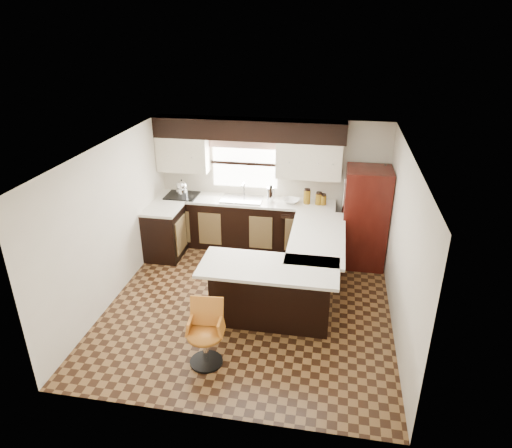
% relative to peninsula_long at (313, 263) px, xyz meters
% --- Properties ---
extents(floor, '(4.40, 4.40, 0.00)m').
position_rel_peninsula_long_xyz_m(floor, '(-0.90, -0.62, -0.45)').
color(floor, '#49301A').
rests_on(floor, ground).
extents(ceiling, '(4.40, 4.40, 0.00)m').
position_rel_peninsula_long_xyz_m(ceiling, '(-0.90, -0.62, 1.95)').
color(ceiling, silver).
rests_on(ceiling, wall_back).
extents(wall_back, '(4.40, 0.00, 4.40)m').
position_rel_peninsula_long_xyz_m(wall_back, '(-0.90, 1.58, 0.75)').
color(wall_back, beige).
rests_on(wall_back, floor).
extents(wall_front, '(4.40, 0.00, 4.40)m').
position_rel_peninsula_long_xyz_m(wall_front, '(-0.90, -2.83, 0.75)').
color(wall_front, beige).
rests_on(wall_front, floor).
extents(wall_left, '(0.00, 4.40, 4.40)m').
position_rel_peninsula_long_xyz_m(wall_left, '(-3.00, -0.62, 0.75)').
color(wall_left, beige).
rests_on(wall_left, floor).
extents(wall_right, '(0.00, 4.40, 4.40)m').
position_rel_peninsula_long_xyz_m(wall_right, '(1.20, -0.62, 0.75)').
color(wall_right, beige).
rests_on(wall_right, floor).
extents(base_cab_back, '(3.30, 0.60, 0.90)m').
position_rel_peninsula_long_xyz_m(base_cab_back, '(-1.35, 1.28, 0.00)').
color(base_cab_back, black).
rests_on(base_cab_back, floor).
extents(base_cab_left, '(0.60, 0.70, 0.90)m').
position_rel_peninsula_long_xyz_m(base_cab_left, '(-2.70, 0.62, 0.00)').
color(base_cab_left, black).
rests_on(base_cab_left, floor).
extents(counter_back, '(3.30, 0.60, 0.04)m').
position_rel_peninsula_long_xyz_m(counter_back, '(-1.35, 1.28, 0.47)').
color(counter_back, silver).
rests_on(counter_back, base_cab_back).
extents(counter_left, '(0.60, 0.70, 0.04)m').
position_rel_peninsula_long_xyz_m(counter_left, '(-2.70, 0.62, 0.47)').
color(counter_left, silver).
rests_on(counter_left, base_cab_left).
extents(soffit, '(3.40, 0.35, 0.36)m').
position_rel_peninsula_long_xyz_m(soffit, '(-1.30, 1.40, 1.77)').
color(soffit, black).
rests_on(soffit, wall_back).
extents(upper_cab_left, '(0.94, 0.35, 0.64)m').
position_rel_peninsula_long_xyz_m(upper_cab_left, '(-2.52, 1.40, 1.27)').
color(upper_cab_left, beige).
rests_on(upper_cab_left, wall_back).
extents(upper_cab_right, '(1.14, 0.35, 0.64)m').
position_rel_peninsula_long_xyz_m(upper_cab_right, '(-0.22, 1.40, 1.27)').
color(upper_cab_right, beige).
rests_on(upper_cab_right, wall_back).
extents(window_pane, '(1.20, 0.02, 0.90)m').
position_rel_peninsula_long_xyz_m(window_pane, '(-1.40, 1.56, 1.10)').
color(window_pane, white).
rests_on(window_pane, wall_back).
extents(valance, '(1.30, 0.06, 0.18)m').
position_rel_peninsula_long_xyz_m(valance, '(-1.40, 1.52, 1.49)').
color(valance, '#D19B93').
rests_on(valance, wall_back).
extents(sink, '(0.75, 0.45, 0.03)m').
position_rel_peninsula_long_xyz_m(sink, '(-1.40, 1.25, 0.51)').
color(sink, '#B2B2B7').
rests_on(sink, counter_back).
extents(dishwasher, '(0.58, 0.03, 0.78)m').
position_rel_peninsula_long_xyz_m(dishwasher, '(-0.35, 0.99, -0.02)').
color(dishwasher, black).
rests_on(dishwasher, floor).
extents(cooktop, '(0.58, 0.50, 0.02)m').
position_rel_peninsula_long_xyz_m(cooktop, '(-2.55, 1.25, 0.51)').
color(cooktop, black).
rests_on(cooktop, counter_back).
extents(peninsula_long, '(0.60, 1.95, 0.90)m').
position_rel_peninsula_long_xyz_m(peninsula_long, '(0.00, 0.00, 0.00)').
color(peninsula_long, black).
rests_on(peninsula_long, floor).
extents(peninsula_return, '(1.65, 0.60, 0.90)m').
position_rel_peninsula_long_xyz_m(peninsula_return, '(-0.53, -0.97, 0.00)').
color(peninsula_return, black).
rests_on(peninsula_return, floor).
extents(counter_pen_long, '(0.84, 1.95, 0.04)m').
position_rel_peninsula_long_xyz_m(counter_pen_long, '(0.05, 0.00, 0.47)').
color(counter_pen_long, silver).
rests_on(counter_pen_long, peninsula_long).
extents(counter_pen_return, '(1.89, 0.84, 0.04)m').
position_rel_peninsula_long_xyz_m(counter_pen_return, '(-0.55, -1.06, 0.47)').
color(counter_pen_return, silver).
rests_on(counter_pen_return, peninsula_return).
extents(refrigerator, '(0.75, 0.72, 1.74)m').
position_rel_peninsula_long_xyz_m(refrigerator, '(0.81, 1.00, 0.42)').
color(refrigerator, '#350C08').
rests_on(refrigerator, floor).
extents(bar_chair, '(0.49, 0.49, 0.86)m').
position_rel_peninsula_long_xyz_m(bar_chair, '(-1.19, -2.00, -0.02)').
color(bar_chair, '#BE6E23').
rests_on(bar_chair, floor).
extents(kettle, '(0.22, 0.22, 0.30)m').
position_rel_peninsula_long_xyz_m(kettle, '(-2.54, 1.26, 0.67)').
color(kettle, silver).
rests_on(kettle, cooktop).
extents(percolator, '(0.14, 0.14, 0.27)m').
position_rel_peninsula_long_xyz_m(percolator, '(-0.87, 1.28, 0.63)').
color(percolator, silver).
rests_on(percolator, counter_back).
extents(mixing_bowl, '(0.37, 0.37, 0.07)m').
position_rel_peninsula_long_xyz_m(mixing_bowl, '(-0.49, 1.27, 0.53)').
color(mixing_bowl, white).
rests_on(mixing_bowl, counter_back).
extents(canister_large, '(0.12, 0.12, 0.25)m').
position_rel_peninsula_long_xyz_m(canister_large, '(-0.22, 1.30, 0.62)').
color(canister_large, brown).
rests_on(canister_large, counter_back).
extents(canister_med, '(0.13, 0.13, 0.20)m').
position_rel_peninsula_long_xyz_m(canister_med, '(-0.01, 1.30, 0.59)').
color(canister_med, brown).
rests_on(canister_med, counter_back).
extents(canister_small, '(0.12, 0.12, 0.17)m').
position_rel_peninsula_long_xyz_m(canister_small, '(0.07, 1.30, 0.58)').
color(canister_small, brown).
rests_on(canister_small, counter_back).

